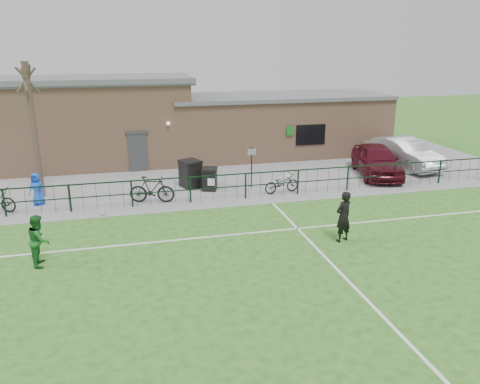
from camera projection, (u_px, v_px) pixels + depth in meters
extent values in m
plane|color=#285E1B|center=(281.00, 285.00, 13.55)|extent=(90.00, 90.00, 0.00)
cube|color=gray|center=(204.00, 170.00, 26.05)|extent=(34.00, 13.00, 0.02)
cube|color=white|center=(225.00, 201.00, 20.77)|extent=(28.00, 0.10, 0.01)
cube|color=white|center=(246.00, 233.00, 17.26)|extent=(28.00, 0.10, 0.01)
cube|color=white|center=(345.00, 277.00, 14.01)|extent=(0.10, 16.00, 0.01)
cube|color=black|center=(224.00, 187.00, 20.78)|extent=(28.00, 0.10, 1.20)
cylinder|color=#413127|center=(34.00, 132.00, 20.54)|extent=(0.30, 0.30, 6.00)
cube|color=black|center=(210.00, 180.00, 22.24)|extent=(0.85, 0.91, 0.99)
cube|color=black|center=(190.00, 175.00, 22.67)|extent=(1.11, 1.17, 1.24)
cylinder|color=black|center=(251.00, 167.00, 22.50)|extent=(0.08, 0.08, 2.00)
imported|color=#480C18|center=(377.00, 160.00, 24.63)|extent=(3.13, 5.18, 1.65)
imported|color=#AEB1B6|center=(403.00, 153.00, 26.29)|extent=(2.59, 5.24, 1.65)
imported|color=black|center=(152.00, 189.00, 20.42)|extent=(2.05, 1.04, 1.19)
imported|color=black|center=(282.00, 183.00, 21.82)|extent=(1.82, 0.89, 0.91)
imported|color=blue|center=(37.00, 189.00, 20.09)|extent=(0.80, 0.64, 1.42)
imported|color=black|center=(343.00, 217.00, 16.33)|extent=(0.79, 0.66, 1.84)
sphere|color=white|center=(288.00, 176.00, 19.09)|extent=(0.22, 0.22, 0.22)
imported|color=#1B6123|center=(39.00, 240.00, 14.61)|extent=(0.65, 0.82, 1.65)
sphere|color=silver|center=(102.00, 213.00, 19.04)|extent=(0.20, 0.20, 0.20)
cube|color=tan|center=(195.00, 130.00, 28.30)|extent=(24.00, 5.00, 3.50)
cube|color=tan|center=(83.00, 92.00, 26.17)|extent=(11.52, 5.00, 1.20)
cube|color=#55575C|center=(82.00, 79.00, 25.95)|extent=(12.02, 5.40, 0.28)
cube|color=#55575C|center=(278.00, 96.00, 28.95)|extent=(13.44, 5.30, 0.22)
cube|color=#383A3D|center=(138.00, 153.00, 25.37)|extent=(1.00, 0.08, 2.10)
cube|color=black|center=(311.00, 135.00, 27.49)|extent=(1.80, 0.08, 1.20)
cube|color=#19661E|center=(290.00, 131.00, 27.06)|extent=(0.45, 0.04, 0.55)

